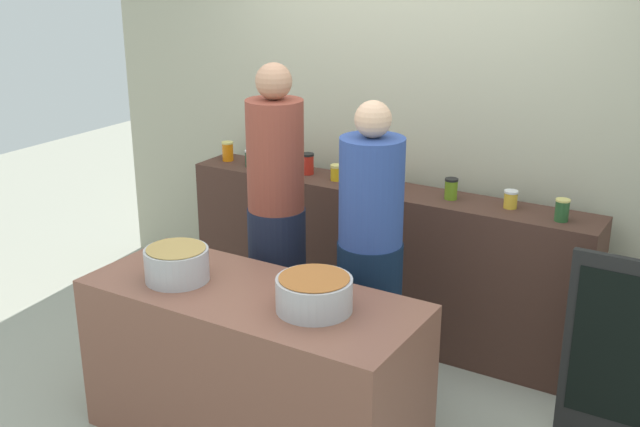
% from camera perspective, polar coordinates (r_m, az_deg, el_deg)
% --- Properties ---
extents(ground, '(12.00, 12.00, 0.00)m').
position_cam_1_polar(ground, '(4.44, -2.41, -14.20)').
color(ground, '#9B9C8C').
extents(storefront_wall, '(4.80, 0.12, 3.00)m').
position_cam_1_polar(storefront_wall, '(5.07, 6.51, 8.35)').
color(storefront_wall, '#B2AF94').
rests_on(storefront_wall, ground).
extents(display_shelf, '(2.70, 0.36, 1.00)m').
position_cam_1_polar(display_shelf, '(5.05, 4.41, -3.50)').
color(display_shelf, '#452B22').
rests_on(display_shelf, ground).
extents(prep_table, '(1.70, 0.70, 0.84)m').
position_cam_1_polar(prep_table, '(4.01, -4.89, -11.20)').
color(prep_table, brown).
rests_on(prep_table, ground).
extents(preserve_jar_0, '(0.08, 0.08, 0.13)m').
position_cam_1_polar(preserve_jar_0, '(5.50, -6.76, 4.54)').
color(preserve_jar_0, orange).
rests_on(preserve_jar_0, display_shelf).
extents(preserve_jar_1, '(0.07, 0.07, 0.11)m').
position_cam_1_polar(preserve_jar_1, '(5.34, -5.12, 4.04)').
color(preserve_jar_1, '#1F482F').
rests_on(preserve_jar_1, display_shelf).
extents(preserve_jar_2, '(0.07, 0.07, 0.10)m').
position_cam_1_polar(preserve_jar_2, '(5.24, -4.03, 3.71)').
color(preserve_jar_2, brown).
rests_on(preserve_jar_2, display_shelf).
extents(preserve_jar_3, '(0.09, 0.09, 0.12)m').
position_cam_1_polar(preserve_jar_3, '(5.20, -2.62, 3.75)').
color(preserve_jar_3, gold).
rests_on(preserve_jar_3, display_shelf).
extents(preserve_jar_4, '(0.09, 0.09, 0.14)m').
position_cam_1_polar(preserve_jar_4, '(5.14, -0.91, 3.66)').
color(preserve_jar_4, '#A92117').
rests_on(preserve_jar_4, display_shelf).
extents(preserve_jar_5, '(0.08, 0.08, 0.10)m').
position_cam_1_polar(preserve_jar_5, '(5.01, 1.22, 3.02)').
color(preserve_jar_5, gold).
rests_on(preserve_jar_5, display_shelf).
extents(preserve_jar_6, '(0.09, 0.09, 0.10)m').
position_cam_1_polar(preserve_jar_6, '(4.84, 3.60, 2.40)').
color(preserve_jar_6, gold).
rests_on(preserve_jar_6, display_shelf).
extents(preserve_jar_7, '(0.09, 0.09, 0.14)m').
position_cam_1_polar(preserve_jar_7, '(4.79, 4.97, 2.42)').
color(preserve_jar_7, orange).
rests_on(preserve_jar_7, display_shelf).
extents(preserve_jar_8, '(0.08, 0.08, 0.13)m').
position_cam_1_polar(preserve_jar_8, '(4.70, 9.56, 1.80)').
color(preserve_jar_8, '#5F841B').
rests_on(preserve_jar_8, display_shelf).
extents(preserve_jar_9, '(0.08, 0.08, 0.10)m').
position_cam_1_polar(preserve_jar_9, '(4.61, 13.76, 1.02)').
color(preserve_jar_9, gold).
rests_on(preserve_jar_9, display_shelf).
extents(preserve_jar_10, '(0.08, 0.08, 0.12)m').
position_cam_1_polar(preserve_jar_10, '(4.47, 17.26, 0.24)').
color(preserve_jar_10, '#265128').
rests_on(preserve_jar_10, display_shelf).
extents(cooking_pot_left, '(0.32, 0.32, 0.17)m').
position_cam_1_polar(cooking_pot_left, '(3.98, -10.41, -3.66)').
color(cooking_pot_left, '#B7B7BC').
rests_on(cooking_pot_left, prep_table).
extents(cooking_pot_center, '(0.36, 0.36, 0.16)m').
position_cam_1_polar(cooking_pot_center, '(3.60, -0.42, -5.90)').
color(cooking_pot_center, '#B7B7BC').
rests_on(cooking_pot_center, prep_table).
extents(cook_with_tongs, '(0.33, 0.33, 1.84)m').
position_cam_1_polar(cook_with_tongs, '(4.49, -3.18, -1.72)').
color(cook_with_tongs, '#1A2035').
rests_on(cook_with_tongs, ground).
extents(cook_in_cap, '(0.35, 0.35, 1.70)m').
position_cam_1_polar(cook_in_cap, '(4.21, 3.64, -4.25)').
color(cook_in_cap, '#0F1F37').
rests_on(cook_in_cap, ground).
extents(chalkboard_sign, '(0.59, 0.05, 1.04)m').
position_cam_1_polar(chalkboard_sign, '(4.15, 21.35, -9.80)').
color(chalkboard_sign, black).
rests_on(chalkboard_sign, ground).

